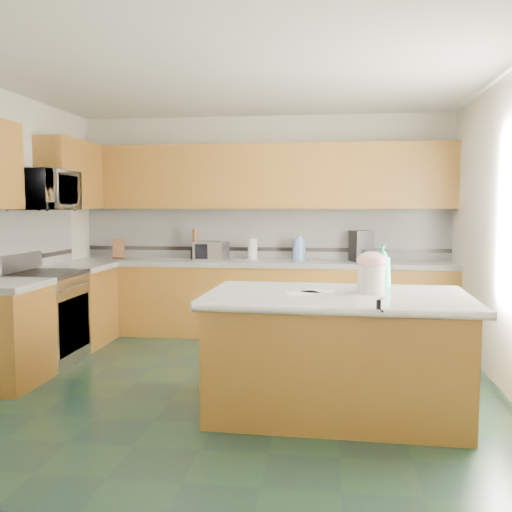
# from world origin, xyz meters

# --- Properties ---
(floor) EXTENTS (4.60, 4.60, 0.00)m
(floor) POSITION_xyz_m (0.00, 0.00, 0.00)
(floor) COLOR black
(floor) RESTS_ON ground
(ceiling) EXTENTS (4.60, 4.60, 0.00)m
(ceiling) POSITION_xyz_m (0.00, 0.00, 2.70)
(ceiling) COLOR white
(ceiling) RESTS_ON ground
(wall_back) EXTENTS (4.60, 0.04, 2.70)m
(wall_back) POSITION_xyz_m (0.00, 2.32, 1.35)
(wall_back) COLOR white
(wall_back) RESTS_ON ground
(wall_front) EXTENTS (4.60, 0.04, 2.70)m
(wall_front) POSITION_xyz_m (0.00, -2.32, 1.35)
(wall_front) COLOR white
(wall_front) RESTS_ON ground
(back_base_cab) EXTENTS (4.60, 0.60, 0.86)m
(back_base_cab) POSITION_xyz_m (0.00, 2.00, 0.43)
(back_base_cab) COLOR #5C3913
(back_base_cab) RESTS_ON ground
(back_countertop) EXTENTS (4.60, 0.64, 0.06)m
(back_countertop) POSITION_xyz_m (0.00, 2.00, 0.89)
(back_countertop) COLOR white
(back_countertop) RESTS_ON back_base_cab
(back_upper_cab) EXTENTS (4.60, 0.33, 0.78)m
(back_upper_cab) POSITION_xyz_m (0.00, 2.13, 1.94)
(back_upper_cab) COLOR #5C3913
(back_upper_cab) RESTS_ON wall_back
(back_backsplash) EXTENTS (4.60, 0.02, 0.63)m
(back_backsplash) POSITION_xyz_m (0.00, 2.29, 1.24)
(back_backsplash) COLOR silver
(back_backsplash) RESTS_ON back_countertop
(back_accent_band) EXTENTS (4.60, 0.01, 0.05)m
(back_accent_band) POSITION_xyz_m (0.00, 2.28, 1.04)
(back_accent_band) COLOR black
(back_accent_band) RESTS_ON back_countertop
(left_base_cab_rear) EXTENTS (0.60, 0.82, 0.86)m
(left_base_cab_rear) POSITION_xyz_m (-2.00, 1.29, 0.43)
(left_base_cab_rear) COLOR #5C3913
(left_base_cab_rear) RESTS_ON ground
(left_counter_rear) EXTENTS (0.64, 0.82, 0.06)m
(left_counter_rear) POSITION_xyz_m (-2.00, 1.29, 0.89)
(left_counter_rear) COLOR white
(left_counter_rear) RESTS_ON left_base_cab_rear
(left_base_cab_front) EXTENTS (0.60, 0.72, 0.86)m
(left_base_cab_front) POSITION_xyz_m (-2.00, -0.24, 0.43)
(left_base_cab_front) COLOR #5C3913
(left_base_cab_front) RESTS_ON ground
(left_counter_front) EXTENTS (0.64, 0.72, 0.06)m
(left_counter_front) POSITION_xyz_m (-2.00, -0.24, 0.89)
(left_counter_front) COLOR white
(left_counter_front) RESTS_ON left_base_cab_front
(left_backsplash) EXTENTS (0.02, 2.30, 0.63)m
(left_backsplash) POSITION_xyz_m (-2.29, 0.55, 1.24)
(left_backsplash) COLOR silver
(left_backsplash) RESTS_ON wall_left
(left_accent_band) EXTENTS (0.01, 2.30, 0.05)m
(left_accent_band) POSITION_xyz_m (-2.28, 0.55, 1.04)
(left_accent_band) COLOR black
(left_accent_band) RESTS_ON wall_left
(left_upper_cab_rear) EXTENTS (0.33, 1.09, 0.78)m
(left_upper_cab_rear) POSITION_xyz_m (-2.13, 1.42, 1.94)
(left_upper_cab_rear) COLOR #5C3913
(left_upper_cab_rear) RESTS_ON wall_left
(range_body) EXTENTS (0.60, 0.76, 0.88)m
(range_body) POSITION_xyz_m (-2.00, 0.50, 0.44)
(range_body) COLOR #B7B7BC
(range_body) RESTS_ON ground
(range_oven_door) EXTENTS (0.02, 0.68, 0.55)m
(range_oven_door) POSITION_xyz_m (-1.71, 0.50, 0.40)
(range_oven_door) COLOR black
(range_oven_door) RESTS_ON range_body
(range_cooktop) EXTENTS (0.62, 0.78, 0.04)m
(range_cooktop) POSITION_xyz_m (-2.00, 0.50, 0.90)
(range_cooktop) COLOR black
(range_cooktop) RESTS_ON range_body
(range_handle) EXTENTS (0.02, 0.66, 0.02)m
(range_handle) POSITION_xyz_m (-1.68, 0.50, 0.78)
(range_handle) COLOR #B7B7BC
(range_handle) RESTS_ON range_body
(range_backguard) EXTENTS (0.06, 0.76, 0.18)m
(range_backguard) POSITION_xyz_m (-2.26, 0.50, 1.02)
(range_backguard) COLOR #B7B7BC
(range_backguard) RESTS_ON range_body
(microwave) EXTENTS (0.50, 0.73, 0.41)m
(microwave) POSITION_xyz_m (-2.00, 0.50, 1.73)
(microwave) COLOR #B7B7BC
(microwave) RESTS_ON wall_left
(island_base) EXTENTS (1.90, 1.13, 0.86)m
(island_base) POSITION_xyz_m (0.88, -0.54, 0.43)
(island_base) COLOR #5C3913
(island_base) RESTS_ON ground
(island_top) EXTENTS (2.00, 1.23, 0.06)m
(island_top) POSITION_xyz_m (0.88, -0.54, 0.89)
(island_top) COLOR white
(island_top) RESTS_ON island_base
(island_bullnose) EXTENTS (1.97, 0.13, 0.06)m
(island_bullnose) POSITION_xyz_m (0.88, -1.12, 0.89)
(island_bullnose) COLOR white
(island_bullnose) RESTS_ON island_base
(treat_jar) EXTENTS (0.22, 0.22, 0.21)m
(treat_jar) POSITION_xyz_m (1.14, -0.50, 1.03)
(treat_jar) COLOR silver
(treat_jar) RESTS_ON island_top
(treat_jar_lid) EXTENTS (0.22, 0.22, 0.14)m
(treat_jar_lid) POSITION_xyz_m (1.14, -0.50, 1.17)
(treat_jar_lid) COLOR #D89091
(treat_jar_lid) RESTS_ON treat_jar
(treat_jar_knob) EXTENTS (0.07, 0.03, 0.03)m
(treat_jar_knob) POSITION_xyz_m (1.14, -0.50, 1.22)
(treat_jar_knob) COLOR tan
(treat_jar_knob) RESTS_ON treat_jar_lid
(treat_jar_knob_end_l) EXTENTS (0.04, 0.04, 0.04)m
(treat_jar_knob_end_l) POSITION_xyz_m (1.10, -0.50, 1.22)
(treat_jar_knob_end_l) COLOR tan
(treat_jar_knob_end_l) RESTS_ON treat_jar_lid
(treat_jar_knob_end_r) EXTENTS (0.04, 0.04, 0.04)m
(treat_jar_knob_end_r) POSITION_xyz_m (1.17, -0.50, 1.22)
(treat_jar_knob_end_r) COLOR tan
(treat_jar_knob_end_r) RESTS_ON treat_jar_lid
(soap_bottle_island) EXTENTS (0.18, 0.18, 0.36)m
(soap_bottle_island) POSITION_xyz_m (1.24, -0.29, 1.10)
(soap_bottle_island) COLOR teal
(soap_bottle_island) RESTS_ON island_top
(paper_sheet_a) EXTENTS (0.33, 0.30, 0.00)m
(paper_sheet_a) POSITION_xyz_m (0.62, -0.56, 0.92)
(paper_sheet_a) COLOR white
(paper_sheet_a) RESTS_ON island_top
(paper_sheet_b) EXTENTS (0.30, 0.26, 0.00)m
(paper_sheet_b) POSITION_xyz_m (0.75, -0.46, 0.92)
(paper_sheet_b) COLOR white
(paper_sheet_b) RESTS_ON island_top
(clamp_body) EXTENTS (0.07, 0.11, 0.09)m
(clamp_body) POSITION_xyz_m (1.16, -1.10, 0.93)
(clamp_body) COLOR black
(clamp_body) RESTS_ON island_top
(clamp_handle) EXTENTS (0.02, 0.07, 0.02)m
(clamp_handle) POSITION_xyz_m (1.16, -1.17, 0.91)
(clamp_handle) COLOR black
(clamp_handle) RESTS_ON island_top
(knife_block) EXTENTS (0.17, 0.21, 0.27)m
(knife_block) POSITION_xyz_m (-1.82, 2.05, 1.04)
(knife_block) COLOR #472814
(knife_block) RESTS_ON back_countertop
(utensil_crock) EXTENTS (0.12, 0.12, 0.15)m
(utensil_crock) POSITION_xyz_m (-0.83, 2.08, 1.00)
(utensil_crock) COLOR black
(utensil_crock) RESTS_ON back_countertop
(utensil_bundle) EXTENTS (0.07, 0.07, 0.23)m
(utensil_bundle) POSITION_xyz_m (-0.83, 2.08, 1.19)
(utensil_bundle) COLOR #472814
(utensil_bundle) RESTS_ON utensil_crock
(toaster_oven) EXTENTS (0.43, 0.33, 0.22)m
(toaster_oven) POSITION_xyz_m (-0.63, 2.05, 1.03)
(toaster_oven) COLOR #B7B7BC
(toaster_oven) RESTS_ON back_countertop
(toaster_oven_door) EXTENTS (0.35, 0.01, 0.18)m
(toaster_oven_door) POSITION_xyz_m (-0.63, 1.93, 1.03)
(toaster_oven_door) COLOR black
(toaster_oven_door) RESTS_ON toaster_oven
(paper_towel) EXTENTS (0.12, 0.12, 0.26)m
(paper_towel) POSITION_xyz_m (-0.12, 2.10, 1.05)
(paper_towel) COLOR white
(paper_towel) RESTS_ON back_countertop
(paper_towel_base) EXTENTS (0.17, 0.17, 0.01)m
(paper_towel_base) POSITION_xyz_m (-0.12, 2.10, 0.93)
(paper_towel_base) COLOR #B7B7BC
(paper_towel_base) RESTS_ON back_countertop
(water_jug) EXTENTS (0.16, 0.16, 0.26)m
(water_jug) POSITION_xyz_m (0.46, 2.06, 1.05)
(water_jug) COLOR #5B79B0
(water_jug) RESTS_ON back_countertop
(water_jug_neck) EXTENTS (0.08, 0.08, 0.04)m
(water_jug_neck) POSITION_xyz_m (0.46, 2.06, 1.20)
(water_jug_neck) COLOR #5B79B0
(water_jug_neck) RESTS_ON water_jug
(coffee_maker) EXTENTS (0.29, 0.30, 0.37)m
(coffee_maker) POSITION_xyz_m (1.20, 2.08, 1.11)
(coffee_maker) COLOR black
(coffee_maker) RESTS_ON back_countertop
(coffee_carafe) EXTENTS (0.15, 0.15, 0.15)m
(coffee_carafe) POSITION_xyz_m (1.20, 2.03, 1.00)
(coffee_carafe) COLOR black
(coffee_carafe) RESTS_ON back_countertop
(soap_bottle_back) EXTENTS (0.13, 0.13, 0.20)m
(soap_bottle_back) POSITION_xyz_m (1.27, 2.05, 1.02)
(soap_bottle_back) COLOR white
(soap_bottle_back) RESTS_ON back_countertop
(soap_back_cap) EXTENTS (0.02, 0.02, 0.03)m
(soap_back_cap) POSITION_xyz_m (1.27, 2.05, 1.14)
(soap_back_cap) COLOR red
(soap_back_cap) RESTS_ON soap_bottle_back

